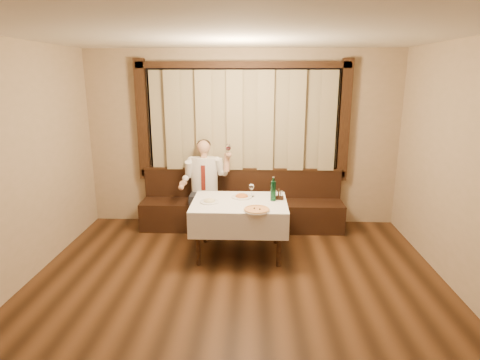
{
  "coord_description": "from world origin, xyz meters",
  "views": [
    {
      "loc": [
        0.2,
        -3.43,
        2.4
      ],
      "look_at": [
        0.0,
        1.9,
        1.0
      ],
      "focal_mm": 30.0,
      "sensor_mm": 36.0,
      "label": 1
    }
  ],
  "objects_px": {
    "green_bottle": "(273,191)",
    "seated_man": "(204,178)",
    "pasta_red": "(242,195)",
    "banquette": "(242,208)",
    "dining_table": "(239,209)",
    "pizza": "(257,210)",
    "cruet_caddy": "(279,196)",
    "pasta_cream": "(209,200)"
  },
  "relations": [
    {
      "from": "dining_table",
      "to": "pasta_cream",
      "type": "relative_size",
      "value": 5.04
    },
    {
      "from": "green_bottle",
      "to": "seated_man",
      "type": "height_order",
      "value": "seated_man"
    },
    {
      "from": "pizza",
      "to": "green_bottle",
      "type": "xyz_separation_m",
      "value": [
        0.22,
        0.43,
        0.13
      ]
    },
    {
      "from": "pasta_red",
      "to": "banquette",
      "type": "bearing_deg",
      "value": 91.68
    },
    {
      "from": "banquette",
      "to": "dining_table",
      "type": "relative_size",
      "value": 2.52
    },
    {
      "from": "pasta_cream",
      "to": "pizza",
      "type": "bearing_deg",
      "value": -27.08
    },
    {
      "from": "banquette",
      "to": "pizza",
      "type": "bearing_deg",
      "value": -80.69
    },
    {
      "from": "banquette",
      "to": "cruet_caddy",
      "type": "height_order",
      "value": "banquette"
    },
    {
      "from": "dining_table",
      "to": "pizza",
      "type": "height_order",
      "value": "pizza"
    },
    {
      "from": "banquette",
      "to": "pasta_red",
      "type": "xyz_separation_m",
      "value": [
        0.02,
        -0.85,
        0.49
      ]
    },
    {
      "from": "pasta_cream",
      "to": "cruet_caddy",
      "type": "bearing_deg",
      "value": 10.56
    },
    {
      "from": "dining_table",
      "to": "green_bottle",
      "type": "xyz_separation_m",
      "value": [
        0.45,
        0.05,
        0.25
      ]
    },
    {
      "from": "pizza",
      "to": "pasta_cream",
      "type": "height_order",
      "value": "pasta_cream"
    },
    {
      "from": "cruet_caddy",
      "to": "seated_man",
      "type": "distance_m",
      "value": 1.39
    },
    {
      "from": "pasta_red",
      "to": "pasta_cream",
      "type": "distance_m",
      "value": 0.48
    },
    {
      "from": "pizza",
      "to": "banquette",
      "type": "bearing_deg",
      "value": 99.31
    },
    {
      "from": "pizza",
      "to": "pasta_cream",
      "type": "distance_m",
      "value": 0.71
    },
    {
      "from": "pasta_cream",
      "to": "cruet_caddy",
      "type": "relative_size",
      "value": 1.76
    },
    {
      "from": "seated_man",
      "to": "pasta_red",
      "type": "bearing_deg",
      "value": -51.01
    },
    {
      "from": "green_bottle",
      "to": "pasta_red",
      "type": "bearing_deg",
      "value": 163.64
    },
    {
      "from": "green_bottle",
      "to": "cruet_caddy",
      "type": "bearing_deg",
      "value": 40.86
    },
    {
      "from": "pasta_red",
      "to": "green_bottle",
      "type": "height_order",
      "value": "green_bottle"
    },
    {
      "from": "dining_table",
      "to": "seated_man",
      "type": "relative_size",
      "value": 0.89
    },
    {
      "from": "pizza",
      "to": "green_bottle",
      "type": "relative_size",
      "value": 1.02
    },
    {
      "from": "banquette",
      "to": "green_bottle",
      "type": "height_order",
      "value": "green_bottle"
    },
    {
      "from": "pasta_cream",
      "to": "green_bottle",
      "type": "distance_m",
      "value": 0.86
    },
    {
      "from": "pasta_red",
      "to": "dining_table",
      "type": "bearing_deg",
      "value": -98.22
    },
    {
      "from": "pasta_cream",
      "to": "cruet_caddy",
      "type": "xyz_separation_m",
      "value": [
        0.93,
        0.17,
        0.02
      ]
    },
    {
      "from": "dining_table",
      "to": "pasta_red",
      "type": "relative_size",
      "value": 4.46
    },
    {
      "from": "dining_table",
      "to": "pasta_cream",
      "type": "bearing_deg",
      "value": -171.71
    },
    {
      "from": "pasta_cream",
      "to": "pasta_red",
      "type": "bearing_deg",
      "value": 28.57
    },
    {
      "from": "pizza",
      "to": "seated_man",
      "type": "distance_m",
      "value": 1.55
    },
    {
      "from": "pizza",
      "to": "dining_table",
      "type": "bearing_deg",
      "value": 121.2
    },
    {
      "from": "dining_table",
      "to": "green_bottle",
      "type": "bearing_deg",
      "value": 6.0
    },
    {
      "from": "pasta_red",
      "to": "pasta_cream",
      "type": "relative_size",
      "value": 1.13
    },
    {
      "from": "pasta_cream",
      "to": "seated_man",
      "type": "height_order",
      "value": "seated_man"
    },
    {
      "from": "cruet_caddy",
      "to": "seated_man",
      "type": "xyz_separation_m",
      "value": [
        -1.12,
        0.82,
        0.02
      ]
    },
    {
      "from": "seated_man",
      "to": "dining_table",
      "type": "bearing_deg",
      "value": -57.67
    },
    {
      "from": "cruet_caddy",
      "to": "green_bottle",
      "type": "bearing_deg",
      "value": -130.13
    },
    {
      "from": "cruet_caddy",
      "to": "dining_table",
      "type": "bearing_deg",
      "value": -158.75
    },
    {
      "from": "banquette",
      "to": "green_bottle",
      "type": "distance_m",
      "value": 1.23
    },
    {
      "from": "cruet_caddy",
      "to": "pasta_red",
      "type": "bearing_deg",
      "value": -177.51
    }
  ]
}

